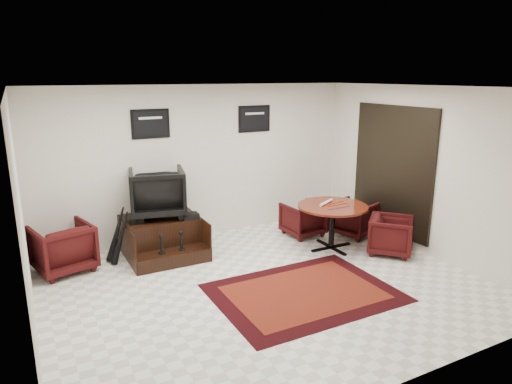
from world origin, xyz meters
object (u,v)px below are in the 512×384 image
shine_chair (157,190)px  meeting_table (333,210)px  shine_podium (162,237)px  armchair_side (63,246)px  table_chair_window (354,216)px  table_chair_corner (391,233)px  table_chair_back (303,217)px

shine_chair → meeting_table: shine_chair is taller
shine_podium → armchair_side: armchair_side is taller
table_chair_window → table_chair_corner: bearing=157.5°
table_chair_back → table_chair_window: bearing=149.1°
shine_chair → meeting_table: size_ratio=0.76×
table_chair_back → meeting_table: bearing=90.6°
table_chair_back → table_chair_corner: (0.81, -1.47, 0.01)m
shine_chair → table_chair_corner: shine_chair is taller
shine_chair → armchair_side: size_ratio=1.10×
table_chair_window → shine_chair: bearing=55.5°
shine_chair → table_chair_back: 2.78m
shine_podium → armchair_side: size_ratio=1.52×
armchair_side → table_chair_window: armchair_side is taller
shine_chair → armchair_side: 1.69m
table_chair_window → armchair_side: bearing=61.3°
armchair_side → table_chair_back: size_ratio=1.20×
meeting_table → table_chair_corner: meeting_table is taller
table_chair_back → table_chair_corner: bearing=115.3°
table_chair_corner → table_chair_window: bearing=44.7°
table_chair_corner → meeting_table: bearing=96.1°
armchair_side → shine_chair: bearing=170.0°
shine_podium → table_chair_corner: bearing=-27.6°
meeting_table → table_chair_corner: (0.75, -0.66, -0.34)m
shine_podium → table_chair_back: (2.63, -0.33, 0.06)m
shine_podium → table_chair_window: (3.49, -0.77, 0.07)m
shine_podium → armchair_side: 1.55m
table_chair_back → table_chair_corner: size_ratio=0.98×
shine_chair → table_chair_window: bearing=178.2°
meeting_table → table_chair_window: size_ratio=1.65×
armchair_side → table_chair_window: bearing=156.6°
shine_podium → table_chair_window: size_ratio=1.73×
shine_podium → shine_chair: bearing=90.0°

